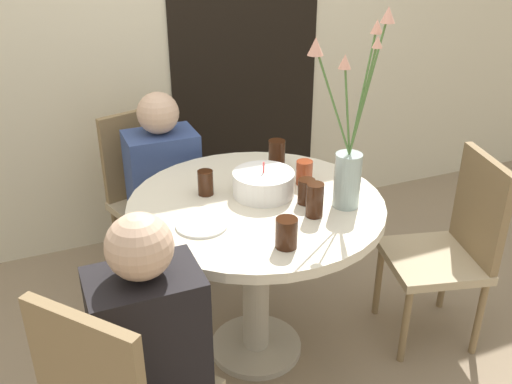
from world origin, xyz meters
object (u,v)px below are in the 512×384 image
drink_glass_1 (304,173)px  drink_glass_5 (277,155)px  side_plate (202,225)px  drink_glass_2 (306,191)px  chair_near_front (149,188)px  flower_vase (349,152)px  drink_glass_3 (206,183)px  birthday_cake (263,183)px  person_woman (152,367)px  drink_glass_4 (315,200)px  chair_far_back (452,242)px  drink_glass_0 (286,233)px  person_boy (165,199)px

drink_glass_1 → drink_glass_5: 0.19m
side_plate → drink_glass_5: 0.59m
side_plate → drink_glass_2: bearing=2.2°
chair_near_front → drink_glass_5: size_ratio=6.58×
chair_near_front → flower_vase: (0.57, -1.01, 0.50)m
chair_near_front → flower_vase: 1.26m
drink_glass_3 → birthday_cake: bearing=-23.3°
chair_near_front → flower_vase: bearing=-77.9°
drink_glass_1 → person_woman: 1.01m
chair_near_front → drink_glass_4: size_ratio=6.61×
chair_far_back → person_woman: (-1.40, -0.24, -0.00)m
chair_far_back → drink_glass_3: (-1.01, 0.35, 0.32)m
flower_vase → drink_glass_0: bearing=-151.7°
drink_glass_1 → drink_glass_3: (-0.41, 0.07, -0.00)m
drink_glass_0 → drink_glass_3: 0.51m
drink_glass_1 → drink_glass_4: size_ratio=0.77×
chair_near_front → side_plate: (0.00, -0.94, 0.28)m
side_plate → drink_glass_3: 0.27m
drink_glass_2 → drink_glass_4: drink_glass_4 is taller
flower_vase → birthday_cake: bearing=140.2°
drink_glass_4 → person_boy: bearing=112.8°
side_plate → flower_vase: bearing=-6.4°
drink_glass_2 → drink_glass_5: drink_glass_5 is taller
flower_vase → person_boy: 1.12m
chair_far_back → flower_vase: size_ratio=1.18×
chair_near_front → drink_glass_4: drink_glass_4 is taller
flower_vase → person_woman: flower_vase is taller
side_plate → drink_glass_4: (0.42, -0.09, 0.06)m
drink_glass_1 → drink_glass_2: (-0.07, -0.16, -0.00)m
drink_glass_3 → person_boy: person_boy is taller
drink_glass_2 → drink_glass_5: bearing=84.9°
drink_glass_5 → chair_near_front: bearing=128.9°
person_boy → person_woman: same height
chair_near_front → drink_glass_2: 1.07m
chair_far_back → birthday_cake: bearing=-93.7°
drink_glass_5 → chair_far_back: bearing=-36.2°
drink_glass_2 → person_woman: person_woman is taller
drink_glass_5 → drink_glass_3: bearing=-162.2°
side_plate → drink_glass_4: bearing=-12.2°
drink_glass_4 → person_boy: person_boy is taller
person_boy → flower_vase: bearing=-58.6°
drink_glass_5 → person_boy: bearing=134.6°
side_plate → drink_glass_1: size_ratio=1.87×
chair_near_front → person_woman: bearing=-120.0°
drink_glass_4 → drink_glass_5: same height
drink_glass_1 → drink_glass_2: 0.18m
chair_far_back → drink_glass_5: (-0.64, 0.47, 0.34)m
side_plate → person_boy: (0.05, 0.79, -0.28)m
drink_glass_4 → drink_glass_3: bearing=133.9°
drink_glass_2 → drink_glass_1: bearing=65.5°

